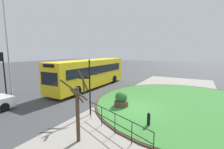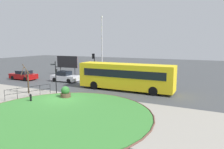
# 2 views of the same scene
# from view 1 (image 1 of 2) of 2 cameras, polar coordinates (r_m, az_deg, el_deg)

# --- Properties ---
(ground) EXTENTS (120.00, 120.00, 0.00)m
(ground) POSITION_cam_1_polar(r_m,az_deg,el_deg) (11.79, 6.92, -12.18)
(ground) COLOR #3D3F42
(sidewalk_paving) EXTENTS (32.00, 8.57, 0.02)m
(sidewalk_paving) POSITION_cam_1_polar(r_m,az_deg,el_deg) (11.30, 15.22, -13.28)
(sidewalk_paving) COLOR gray
(sidewalk_paving) RESTS_ON ground
(grass_island) EXTENTS (14.02, 14.02, 0.10)m
(grass_island) POSITION_cam_1_polar(r_m,az_deg,el_deg) (13.86, 25.28, -9.56)
(grass_island) COLOR #387A33
(grass_island) RESTS_ON ground
(grass_kerb_ring) EXTENTS (14.33, 14.33, 0.11)m
(grass_kerb_ring) POSITION_cam_1_polar(r_m,az_deg,el_deg) (13.86, 25.28, -9.54)
(grass_kerb_ring) COLOR brown
(grass_kerb_ring) RESTS_ON ground
(signpost_directional) EXTENTS (0.90, 0.94, 3.64)m
(signpost_directional) POSITION_cam_1_polar(r_m,az_deg,el_deg) (10.18, -8.31, -3.10)
(signpost_directional) COLOR black
(signpost_directional) RESTS_ON ground
(bollard_foreground) EXTENTS (0.18, 0.18, 0.81)m
(bollard_foreground) POSITION_cam_1_polar(r_m,az_deg,el_deg) (9.21, 13.11, -15.62)
(bollard_foreground) COLOR black
(bollard_foreground) RESTS_ON ground
(railing_grass_edge) EXTENTS (1.83, 4.35, 1.10)m
(railing_grass_edge) POSITION_cam_1_polar(r_m,az_deg,el_deg) (8.14, 1.07, -16.45)
(railing_grass_edge) COLOR black
(railing_grass_edge) RESTS_ON ground
(bus_yellow) EXTENTS (11.47, 2.60, 3.18)m
(bus_yellow) POSITION_cam_1_polar(r_m,az_deg,el_deg) (18.16, -7.85, 0.63)
(bus_yellow) COLOR yellow
(bus_yellow) RESTS_ON ground
(traffic_light_near) EXTENTS (0.49, 0.27, 4.06)m
(traffic_light_near) POSITION_cam_1_polar(r_m,az_deg,el_deg) (16.92, -35.06, 2.90)
(traffic_light_near) COLOR black
(traffic_light_near) RESTS_ON ground
(lamppost_tall) EXTENTS (0.32, 0.32, 9.57)m
(lamppost_tall) POSITION_cam_1_polar(r_m,az_deg,el_deg) (18.05, -33.75, 10.02)
(lamppost_tall) COLOR #B7B7BC
(lamppost_tall) RESTS_ON ground
(planter_near_signpost) EXTENTS (1.04, 1.04, 1.22)m
(planter_near_signpost) POSITION_cam_1_polar(r_m,az_deg,el_deg) (11.83, 3.34, -9.26)
(planter_near_signpost) COLOR brown
(planter_near_signpost) RESTS_ON ground
(street_tree_bare) EXTENTS (1.24, 1.01, 3.36)m
(street_tree_bare) POSITION_cam_1_polar(r_m,az_deg,el_deg) (7.31, -12.16, -11.90)
(street_tree_bare) COLOR #423323
(street_tree_bare) RESTS_ON ground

